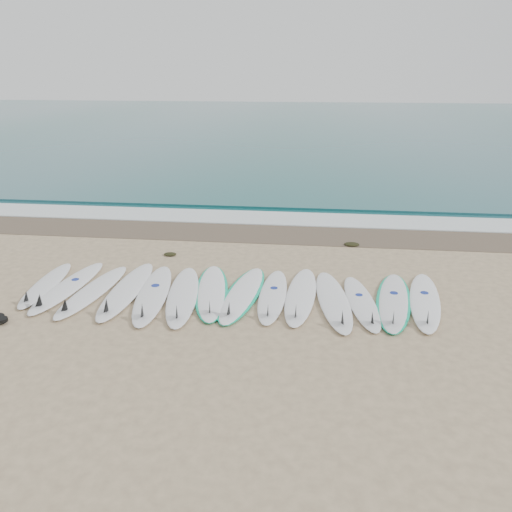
# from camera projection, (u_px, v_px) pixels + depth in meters

# --- Properties ---
(ground) EXTENTS (120.00, 120.00, 0.00)m
(ground) POSITION_uv_depth(u_px,v_px,m) (227.00, 296.00, 9.97)
(ground) COLOR tan
(ocean) EXTENTS (120.00, 55.00, 0.03)m
(ocean) POSITION_uv_depth(u_px,v_px,m) (294.00, 124.00, 40.17)
(ocean) COLOR #1C595F
(ocean) RESTS_ON ground
(wet_sand_band) EXTENTS (120.00, 1.80, 0.01)m
(wet_sand_band) POSITION_uv_depth(u_px,v_px,m) (251.00, 233.00, 13.78)
(wet_sand_band) COLOR brown
(wet_sand_band) RESTS_ON ground
(foam_band) EXTENTS (120.00, 1.40, 0.04)m
(foam_band) POSITION_uv_depth(u_px,v_px,m) (257.00, 218.00, 15.08)
(foam_band) COLOR silver
(foam_band) RESTS_ON ground
(wave_crest) EXTENTS (120.00, 1.00, 0.10)m
(wave_crest) POSITION_uv_depth(u_px,v_px,m) (262.00, 204.00, 16.46)
(wave_crest) COLOR #1C595F
(wave_crest) RESTS_ON ground
(surfboard_0) EXTENTS (0.69, 2.41, 0.30)m
(surfboard_0) POSITION_uv_depth(u_px,v_px,m) (45.00, 285.00, 10.33)
(surfboard_0) COLOR white
(surfboard_0) RESTS_ON ground
(surfboard_1) EXTENTS (0.79, 2.75, 0.35)m
(surfboard_1) POSITION_uv_depth(u_px,v_px,m) (67.00, 287.00, 10.21)
(surfboard_1) COLOR white
(surfboard_1) RESTS_ON ground
(surfboard_2) EXTENTS (0.85, 2.71, 0.34)m
(surfboard_2) POSITION_uv_depth(u_px,v_px,m) (91.00, 292.00, 10.02)
(surfboard_2) COLOR white
(surfboard_2) RESTS_ON ground
(surfboard_3) EXTENTS (0.63, 2.90, 0.37)m
(surfboard_3) POSITION_uv_depth(u_px,v_px,m) (126.00, 291.00, 10.05)
(surfboard_3) COLOR white
(surfboard_3) RESTS_ON ground
(surfboard_4) EXTENTS (0.97, 2.94, 0.37)m
(surfboard_4) POSITION_uv_depth(u_px,v_px,m) (152.00, 294.00, 9.88)
(surfboard_4) COLOR white
(surfboard_4) RESTS_ON ground
(surfboard_5) EXTENTS (1.01, 2.90, 0.36)m
(surfboard_5) POSITION_uv_depth(u_px,v_px,m) (182.00, 296.00, 9.83)
(surfboard_5) COLOR white
(surfboard_5) RESTS_ON ground
(surfboard_6) EXTENTS (1.10, 2.81, 0.35)m
(surfboard_6) POSITION_uv_depth(u_px,v_px,m) (212.00, 292.00, 10.03)
(surfboard_6) COLOR white
(surfboard_6) RESTS_ON ground
(surfboard_7) EXTENTS (0.97, 2.82, 0.35)m
(surfboard_7) POSITION_uv_depth(u_px,v_px,m) (242.00, 294.00, 9.93)
(surfboard_7) COLOR white
(surfboard_7) RESTS_ON ground
(surfboard_8) EXTENTS (0.57, 2.57, 0.33)m
(surfboard_8) POSITION_uv_depth(u_px,v_px,m) (272.00, 296.00, 9.83)
(surfboard_8) COLOR white
(surfboard_8) RESTS_ON ground
(surfboard_9) EXTENTS (0.75, 2.79, 0.35)m
(surfboard_9) POSITION_uv_depth(u_px,v_px,m) (301.00, 296.00, 9.83)
(surfboard_9) COLOR white
(surfboard_9) RESTS_ON ground
(surfboard_10) EXTENTS (0.91, 2.83, 0.36)m
(surfboard_10) POSITION_uv_depth(u_px,v_px,m) (334.00, 301.00, 9.61)
(surfboard_10) COLOR white
(surfboard_10) RESTS_ON ground
(surfboard_11) EXTENTS (0.80, 2.51, 0.32)m
(surfboard_11) POSITION_uv_depth(u_px,v_px,m) (362.00, 303.00, 9.54)
(surfboard_11) COLOR white
(surfboard_11) RESTS_ON ground
(surfboard_12) EXTENTS (1.07, 2.81, 0.35)m
(surfboard_12) POSITION_uv_depth(u_px,v_px,m) (393.00, 301.00, 9.62)
(surfboard_12) COLOR silver
(surfboard_12) RESTS_ON ground
(surfboard_13) EXTENTS (1.00, 2.81, 0.35)m
(surfboard_13) POSITION_uv_depth(u_px,v_px,m) (425.00, 302.00, 9.59)
(surfboard_13) COLOR white
(surfboard_13) RESTS_ON ground
(seaweed_near) EXTENTS (0.31, 0.24, 0.06)m
(seaweed_near) POSITION_uv_depth(u_px,v_px,m) (170.00, 254.00, 12.11)
(seaweed_near) COLOR black
(seaweed_near) RESTS_ON ground
(seaweed_far) EXTENTS (0.39, 0.30, 0.08)m
(seaweed_far) POSITION_uv_depth(u_px,v_px,m) (352.00, 244.00, 12.77)
(seaweed_far) COLOR black
(seaweed_far) RESTS_ON ground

